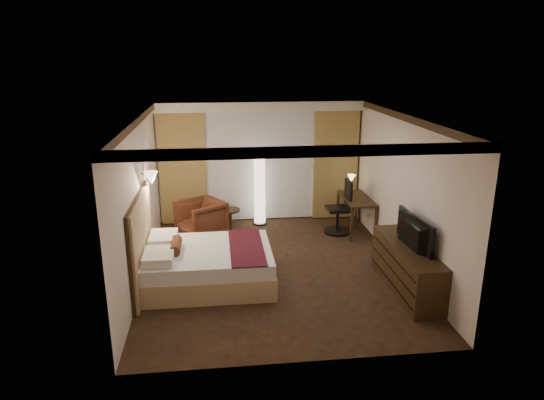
{
  "coord_description": "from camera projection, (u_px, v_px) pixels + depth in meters",
  "views": [
    {
      "loc": [
        -0.97,
        -7.83,
        3.68
      ],
      "look_at": [
        0.0,
        0.4,
        1.15
      ],
      "focal_mm": 32.0,
      "sensor_mm": 36.0,
      "label": 1
    }
  ],
  "objects": [
    {
      "name": "curtain_left_drape",
      "position": [
        183.0,
        169.0,
        10.55
      ],
      "size": [
        1.0,
        0.14,
        2.45
      ],
      "primitive_type": "cube",
      "color": "#A3874A",
      "rests_on": "back_wall"
    },
    {
      "name": "bed",
      "position": [
        209.0,
        265.0,
        8.01
      ],
      "size": [
        2.09,
        1.63,
        0.61
      ],
      "primitive_type": null,
      "color": "white",
      "rests_on": "floor"
    },
    {
      "name": "left_wall",
      "position": [
        139.0,
        200.0,
        7.98
      ],
      "size": [
        0.02,
        5.5,
        2.7
      ],
      "primitive_type": "cube",
      "color": "silver",
      "rests_on": "floor"
    },
    {
      "name": "side_table",
      "position": [
        230.0,
        220.0,
        10.33
      ],
      "size": [
        0.45,
        0.45,
        0.5
      ],
      "primitive_type": null,
      "color": "black",
      "rests_on": "floor"
    },
    {
      "name": "desk_lamp",
      "position": [
        351.0,
        184.0,
        10.6
      ],
      "size": [
        0.18,
        0.18,
        0.34
      ],
      "primitive_type": null,
      "color": "#FFD899",
      "rests_on": "desk"
    },
    {
      "name": "ceiling",
      "position": [
        275.0,
        116.0,
        7.83
      ],
      "size": [
        4.5,
        5.5,
        0.01
      ],
      "primitive_type": "cube",
      "color": "white",
      "rests_on": "back_wall"
    },
    {
      "name": "armchair",
      "position": [
        201.0,
        217.0,
        9.97
      ],
      "size": [
        1.1,
        1.12,
        0.86
      ],
      "primitive_type": "imported",
      "rotation": [
        0.0,
        0.0,
        -1.01
      ],
      "color": "#432514",
      "rests_on": "floor"
    },
    {
      "name": "curtain_sheer",
      "position": [
        260.0,
        166.0,
        10.79
      ],
      "size": [
        2.48,
        0.04,
        2.45
      ],
      "primitive_type": "cube",
      "color": "silver",
      "rests_on": "back_wall"
    },
    {
      "name": "wall_sconce",
      "position": [
        151.0,
        178.0,
        8.29
      ],
      "size": [
        0.24,
        0.24,
        0.24
      ],
      "primitive_type": null,
      "color": "white",
      "rests_on": "left_wall"
    },
    {
      "name": "dresser",
      "position": [
        407.0,
        268.0,
        7.74
      ],
      "size": [
        0.5,
        1.96,
        0.76
      ],
      "primitive_type": null,
      "color": "black",
      "rests_on": "floor"
    },
    {
      "name": "crown_molding",
      "position": [
        275.0,
        119.0,
        7.85
      ],
      "size": [
        4.5,
        5.5,
        0.12
      ],
      "primitive_type": null,
      "color": "black",
      "rests_on": "ceiling"
    },
    {
      "name": "floor",
      "position": [
        275.0,
        268.0,
        8.62
      ],
      "size": [
        4.5,
        5.5,
        0.01
      ],
      "primitive_type": "cube",
      "color": "black",
      "rests_on": "ground"
    },
    {
      "name": "office_chair",
      "position": [
        338.0,
        207.0,
        10.16
      ],
      "size": [
        0.56,
        0.56,
        1.15
      ],
      "primitive_type": null,
      "rotation": [
        0.0,
        0.0,
        0.02
      ],
      "color": "black",
      "rests_on": "floor"
    },
    {
      "name": "desk",
      "position": [
        356.0,
        214.0,
        10.31
      ],
      "size": [
        0.55,
        1.23,
        0.75
      ],
      "primitive_type": null,
      "color": "black",
      "rests_on": "floor"
    },
    {
      "name": "soffit",
      "position": [
        260.0,
        106.0,
        10.24
      ],
      "size": [
        4.5,
        0.5,
        0.2
      ],
      "primitive_type": "cube",
      "color": "white",
      "rests_on": "ceiling"
    },
    {
      "name": "back_wall",
      "position": [
        260.0,
        161.0,
        10.84
      ],
      "size": [
        4.5,
        0.02,
        2.7
      ],
      "primitive_type": "cube",
      "color": "silver",
      "rests_on": "floor"
    },
    {
      "name": "television",
      "position": [
        409.0,
        226.0,
        7.53
      ],
      "size": [
        0.73,
        1.18,
        0.15
      ],
      "primitive_type": "imported",
      "rotation": [
        0.0,
        0.0,
        1.64
      ],
      "color": "black",
      "rests_on": "dresser"
    },
    {
      "name": "floor_lamp",
      "position": [
        260.0,
        190.0,
        10.64
      ],
      "size": [
        0.33,
        0.33,
        1.56
      ],
      "primitive_type": null,
      "color": "white",
      "rests_on": "floor"
    },
    {
      "name": "curtain_right_drape",
      "position": [
        335.0,
        165.0,
        10.93
      ],
      "size": [
        1.0,
        0.14,
        2.45
      ],
      "primitive_type": "cube",
      "color": "#A3874A",
      "rests_on": "back_wall"
    },
    {
      "name": "right_wall",
      "position": [
        402.0,
        191.0,
        8.48
      ],
      "size": [
        0.02,
        5.5,
        2.7
      ],
      "primitive_type": "cube",
      "color": "silver",
      "rests_on": "floor"
    },
    {
      "name": "headboard",
      "position": [
        142.0,
        243.0,
        7.76
      ],
      "size": [
        0.12,
        1.93,
        1.5
      ],
      "primitive_type": null,
      "color": "tan",
      "rests_on": "floor"
    }
  ]
}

